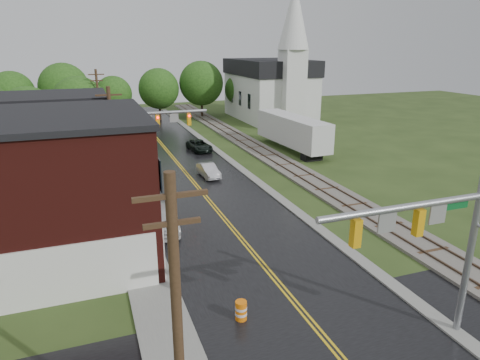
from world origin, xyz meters
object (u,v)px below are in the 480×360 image
suv_dark (199,146)px  sedan_silver (208,171)px  brick_building (15,193)px  traffic_signal_far (149,128)px  church (273,83)px  tree_left_e (81,104)px  utility_pole_b (113,147)px  utility_pole_a (178,328)px  semi_trailer (293,130)px  construction_barrel (241,311)px  traffic_signal_near (433,233)px  tree_left_c (31,117)px  pickup_white (162,219)px  utility_pole_c (99,106)px

suv_dark → sedan_silver: 10.19m
brick_building → traffic_signal_far: bearing=53.1°
church → brick_building: bearing=-130.0°
suv_dark → sedan_silver: size_ratio=1.20×
tree_left_e → sedan_silver: size_ratio=2.22×
utility_pole_b → church: bearing=49.8°
brick_building → utility_pole_a: utility_pole_a is taller
semi_trailer → construction_barrel: 32.47m
church → construction_barrel: size_ratio=21.58×
brick_building → utility_pole_b: bearing=50.9°
tree_left_e → construction_barrel: bearing=-81.5°
church → utility_pole_b: (-26.80, -31.74, -1.11)m
church → tree_left_e: bearing=-164.8°
traffic_signal_near → utility_pole_b: bearing=117.2°
brick_building → tree_left_c: (-1.36, 24.90, 0.36)m
tree_left_e → tree_left_c: bearing=-129.8°
sedan_silver → pickup_white: 11.91m
utility_pole_a → tree_left_c: size_ratio=1.18×
church → pickup_white: size_ratio=3.99×
utility_pole_a → construction_barrel: bearing=56.3°
pickup_white → semi_trailer: (18.06, 16.85, 1.60)m
church → utility_pole_c: bearing=-160.0°
traffic_signal_near → tree_left_c: size_ratio=0.96×
utility_pole_c → semi_trailer: (20.45, -10.20, -2.39)m
brick_building → suv_dark: 27.58m
traffic_signal_far → utility_pole_b: utility_pole_b is taller
utility_pole_c → sedan_silver: size_ratio=2.45×
traffic_signal_far → construction_barrel: 21.58m
tree_left_e → pickup_white: tree_left_e is taller
utility_pole_b → sedan_silver: 10.77m
church → utility_pole_c: (-26.80, -9.74, -1.11)m
tree_left_c → semi_trailer: 28.25m
utility_pole_a → construction_barrel: 8.28m
utility_pole_c → construction_barrel: bearing=-84.1°
church → tree_left_e: 29.91m
suv_dark → tree_left_e: bearing=139.2°
utility_pole_b → pickup_white: bearing=-64.7°
traffic_signal_far → pickup_white: traffic_signal_far is taller
tree_left_c → sedan_silver: tree_left_c is taller
traffic_signal_near → utility_pole_b: utility_pole_b is taller
traffic_signal_far → church: bearing=48.7°
church → construction_barrel: bearing=-115.5°
utility_pole_a → utility_pole_c: (0.00, 44.00, 0.00)m
brick_building → utility_pole_c: utility_pole_c is taller
utility_pole_a → church: bearing=63.5°
utility_pole_a → tree_left_e: utility_pole_a is taller
traffic_signal_far → utility_pole_b: size_ratio=0.82×
utility_pole_b → suv_dark: (10.30, 15.20, -4.11)m
utility_pole_b → suv_dark: bearing=55.9°
brick_building → utility_pole_b: size_ratio=1.59×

